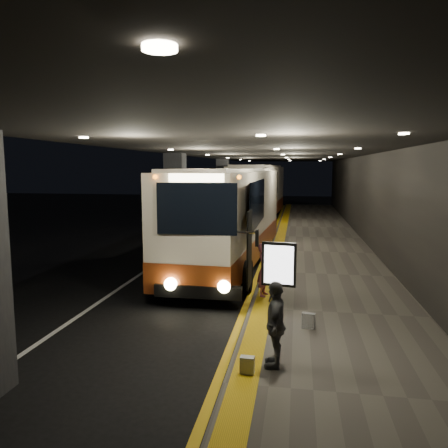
% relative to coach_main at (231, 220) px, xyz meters
% --- Properties ---
extents(ground, '(90.00, 90.00, 0.00)m').
position_rel_coach_main_xyz_m(ground, '(-1.13, -2.49, -1.75)').
color(ground, black).
extents(lane_line_white, '(0.12, 50.00, 0.01)m').
position_rel_coach_main_xyz_m(lane_line_white, '(-2.93, 2.51, -1.75)').
color(lane_line_white, silver).
rests_on(lane_line_white, ground).
extents(kerb_stripe_yellow, '(0.18, 50.00, 0.01)m').
position_rel_coach_main_xyz_m(kerb_stripe_yellow, '(1.22, 2.51, -1.75)').
color(kerb_stripe_yellow, gold).
rests_on(kerb_stripe_yellow, ground).
extents(sidewalk, '(4.50, 50.00, 0.15)m').
position_rel_coach_main_xyz_m(sidewalk, '(3.62, 2.51, -1.68)').
color(sidewalk, '#514C44').
rests_on(sidewalk, ground).
extents(tactile_strip, '(0.50, 50.00, 0.01)m').
position_rel_coach_main_xyz_m(tactile_strip, '(1.72, 2.51, -1.60)').
color(tactile_strip, gold).
rests_on(tactile_strip, sidewalk).
extents(terminal_wall, '(0.10, 50.00, 6.00)m').
position_rel_coach_main_xyz_m(terminal_wall, '(5.87, 2.51, 1.25)').
color(terminal_wall, black).
rests_on(terminal_wall, ground).
extents(support_columns, '(0.80, 24.80, 4.40)m').
position_rel_coach_main_xyz_m(support_columns, '(-2.63, 1.51, 0.45)').
color(support_columns, black).
rests_on(support_columns, ground).
extents(canopy, '(9.00, 50.00, 0.40)m').
position_rel_coach_main_xyz_m(canopy, '(1.37, 2.51, 2.85)').
color(canopy, black).
rests_on(canopy, support_columns).
extents(coach_main, '(3.04, 11.81, 3.65)m').
position_rel_coach_main_xyz_m(coach_main, '(0.00, 0.00, 0.00)').
color(coach_main, beige).
rests_on(coach_main, ground).
extents(coach_second, '(3.14, 12.37, 3.85)m').
position_rel_coach_main_xyz_m(coach_second, '(-0.23, 14.96, 0.10)').
color(coach_second, beige).
rests_on(coach_second, ground).
extents(passenger_boarding, '(0.45, 0.61, 1.52)m').
position_rel_coach_main_xyz_m(passenger_boarding, '(1.67, -4.54, -0.84)').
color(passenger_boarding, '#A84E63').
rests_on(passenger_boarding, sidewalk).
extents(passenger_waiting_grey, '(0.48, 0.94, 1.61)m').
position_rel_coach_main_xyz_m(passenger_waiting_grey, '(2.21, -8.95, -0.80)').
color(passenger_waiting_grey, '#515257').
rests_on(passenger_waiting_grey, sidewalk).
extents(bag_polka, '(0.31, 0.18, 0.36)m').
position_rel_coach_main_xyz_m(bag_polka, '(2.86, -6.91, -1.42)').
color(bag_polka, black).
rests_on(bag_polka, sidewalk).
extents(bag_plain, '(0.26, 0.16, 0.32)m').
position_rel_coach_main_xyz_m(bag_plain, '(1.74, -9.34, -1.44)').
color(bag_plain, beige).
rests_on(bag_plain, sidewalk).
extents(info_sign, '(0.86, 0.22, 1.81)m').
position_rel_coach_main_xyz_m(info_sign, '(2.13, -5.98, -0.38)').
color(info_sign, black).
rests_on(info_sign, sidewalk).
extents(stanchion_post, '(0.05, 0.05, 1.19)m').
position_rel_coach_main_xyz_m(stanchion_post, '(1.62, -4.19, -1.01)').
color(stanchion_post, black).
rests_on(stanchion_post, sidewalk).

